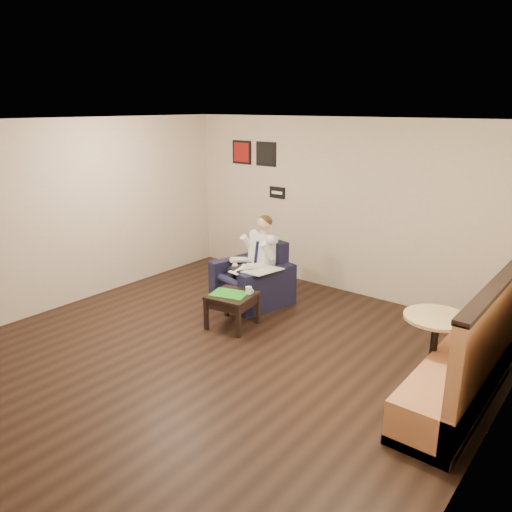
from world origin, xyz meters
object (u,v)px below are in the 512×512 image
Objects in this scene: coffee_mug at (249,290)px; seated_man at (246,264)px; green_folder at (229,294)px; banquette at (468,336)px; armchair at (252,273)px; smartphone at (242,291)px; side_table at (232,310)px; cafe_table at (433,352)px.

seated_man is at bearing 132.49° from coffee_mug.
green_folder is 0.18× the size of banquette.
armchair reaches higher than smartphone.
green_folder is at bearing -137.44° from side_table.
green_folder reaches higher than smartphone.
smartphone reaches higher than side_table.
seated_man is at bearing 168.86° from cafe_table.
side_table is 0.25m from green_folder.
armchair is 0.96m from green_folder.
armchair is 0.75× the size of seated_man.
armchair reaches higher than green_folder.
banquette is at bearing 5.30° from seated_man.
green_folder is at bearing -176.54° from cafe_table.
banquette is at bearing 17.55° from cafe_table.
green_folder is 0.27m from coffee_mug.
green_folder is at bearing -51.90° from seated_man.
coffee_mug is at bearing 179.68° from cafe_table.
smartphone is at bearing -47.83° from armchair.
coffee_mug is (0.17, 0.16, 0.29)m from side_table.
seated_man is 3.18m from cafe_table.
seated_man is (-0.03, -0.12, 0.18)m from armchair.
banquette is at bearing 4.92° from green_folder.
side_table is at bearing 42.56° from green_folder.
side_table is 0.30m from smartphone.
coffee_mug is at bearing 42.56° from side_table.
smartphone is (-0.14, 0.02, -0.05)m from coffee_mug.
cafe_table is at bearing -162.45° from banquette.
side_table is at bearing -177.04° from cafe_table.
seated_man reaches higher than green_folder.
armchair is 0.21m from seated_man.
green_folder reaches higher than side_table.
green_folder is 0.56× the size of cafe_table.
smartphone is (0.05, 0.20, -0.00)m from green_folder.
armchair is 0.37× the size of banquette.
armchair is 0.89m from coffee_mug.
coffee_mug is 0.04× the size of banquette.
green_folder is (0.35, -0.78, -0.17)m from seated_man.
banquette is (2.87, 0.08, 0.15)m from coffee_mug.
armchair is 1.15× the size of cafe_table.
banquette is at bearing 1.65° from coffee_mug.
seated_man is 2.22× the size of side_table.
armchair is at bearing 111.79° from side_table.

